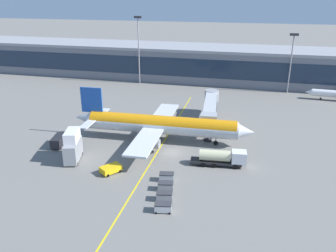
# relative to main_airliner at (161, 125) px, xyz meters

# --- Properties ---
(ground_plane) EXTENTS (700.00, 700.00, 0.00)m
(ground_plane) POSITION_rel_main_airliner_xyz_m (4.24, -5.56, -3.87)
(ground_plane) COLOR slate
(apron_lead_in_line) EXTENTS (2.18, 79.98, 0.01)m
(apron_lead_in_line) POSITION_rel_main_airliner_xyz_m (0.94, -3.56, -3.87)
(apron_lead_in_line) COLOR yellow
(apron_lead_in_line) RESTS_ON ground_plane
(terminal_building) EXTENTS (180.79, 21.92, 12.79)m
(terminal_building) POSITION_rel_main_airliner_xyz_m (-13.01, 62.33, 2.55)
(terminal_building) COLOR slate
(terminal_building) RESTS_ON ground_plane
(main_airliner) EXTENTS (41.90, 33.07, 11.67)m
(main_airliner) POSITION_rel_main_airliner_xyz_m (0.00, 0.00, 0.00)
(main_airliner) COLOR silver
(main_airliner) RESTS_ON ground_plane
(jet_bridge) EXTENTS (5.98, 23.90, 6.56)m
(jet_bridge) POSITION_rel_main_airliner_xyz_m (9.51, 13.26, 1.01)
(jet_bridge) COLOR #B2B7BC
(jet_bridge) RESTS_ON ground_plane
(fuel_tanker) EXTENTS (11.01, 3.69, 3.25)m
(fuel_tanker) POSITION_rel_main_airliner_xyz_m (15.07, -9.06, -2.13)
(fuel_tanker) COLOR #232326
(fuel_tanker) RESTS_ON ground_plane
(catering_lift) EXTENTS (4.33, 7.23, 6.30)m
(catering_lift) POSITION_rel_main_airliner_xyz_m (-14.48, -14.07, -0.81)
(catering_lift) COLOR gray
(catering_lift) RESTS_ON ground_plane
(crew_van) EXTENTS (3.12, 5.33, 2.30)m
(crew_van) POSITION_rel_main_airliner_xyz_m (-21.14, -8.70, -2.56)
(crew_van) COLOR black
(crew_van) RESTS_ON ground_plane
(pushback_tug) EXTENTS (4.07, 4.43, 1.40)m
(pushback_tug) POSITION_rel_main_airliner_xyz_m (-4.93, -17.23, -3.02)
(pushback_tug) COLOR yellow
(pushback_tug) RESTS_ON ground_plane
(baggage_cart_0) EXTENTS (2.90, 2.07, 1.48)m
(baggage_cart_0) POSITION_rel_main_airliner_xyz_m (7.90, -26.87, -3.09)
(baggage_cart_0) COLOR #B2B7BC
(baggage_cart_0) RESTS_ON ground_plane
(baggage_cart_1) EXTENTS (2.90, 2.07, 1.48)m
(baggage_cart_1) POSITION_rel_main_airliner_xyz_m (7.27, -23.73, -3.09)
(baggage_cart_1) COLOR gray
(baggage_cart_1) RESTS_ON ground_plane
(baggage_cart_2) EXTENTS (2.90, 2.07, 1.48)m
(baggage_cart_2) POSITION_rel_main_airliner_xyz_m (6.64, -20.59, -3.09)
(baggage_cart_2) COLOR gray
(baggage_cart_2) RESTS_ON ground_plane
(baggage_cart_3) EXTENTS (2.90, 2.07, 1.48)m
(baggage_cart_3) POSITION_rel_main_airliner_xyz_m (6.01, -17.46, -3.09)
(baggage_cart_3) COLOR #B2B7BC
(baggage_cart_3) RESTS_ON ground_plane
(apron_light_mast_0) EXTENTS (2.80, 0.50, 24.30)m
(apron_light_mast_0) POSITION_rel_main_airliner_xyz_m (-22.34, 50.37, 10.28)
(apron_light_mast_0) COLOR gray
(apron_light_mast_0) RESTS_ON ground_plane
(apron_light_mast_1) EXTENTS (2.80, 0.50, 19.76)m
(apron_light_mast_1) POSITION_rel_main_airliner_xyz_m (30.83, 50.37, 7.92)
(apron_light_mast_1) COLOR gray
(apron_light_mast_1) RESTS_ON ground_plane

